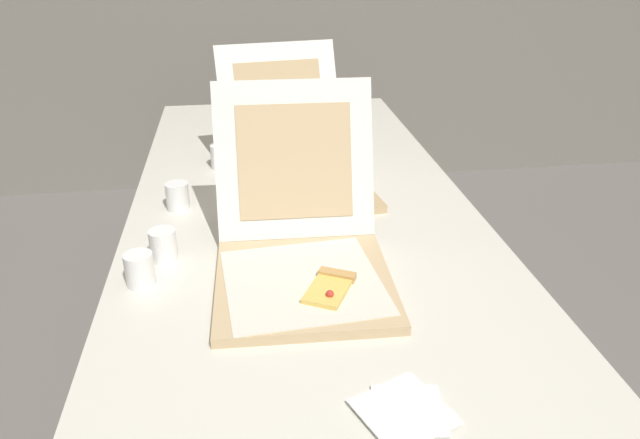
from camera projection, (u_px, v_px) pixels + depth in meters
table at (304, 227)px, 1.63m from camera, size 0.93×2.22×0.72m
pizza_box_front at (303, 254)px, 1.31m from camera, size 0.39×0.51×0.38m
pizza_box_middle at (297, 169)px, 1.75m from camera, size 0.44×0.56×0.37m
cup_white_mid at (177, 196)px, 1.62m from camera, size 0.06×0.06×0.07m
cup_white_near_center at (163, 245)px, 1.38m from camera, size 0.06×0.06×0.07m
cup_white_far at (221, 157)px, 1.89m from camera, size 0.06×0.06×0.07m
cup_white_near_left at (140, 269)px, 1.28m from camera, size 0.06×0.06×0.07m
napkin_pile at (405, 410)px, 0.96m from camera, size 0.17×0.18×0.01m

